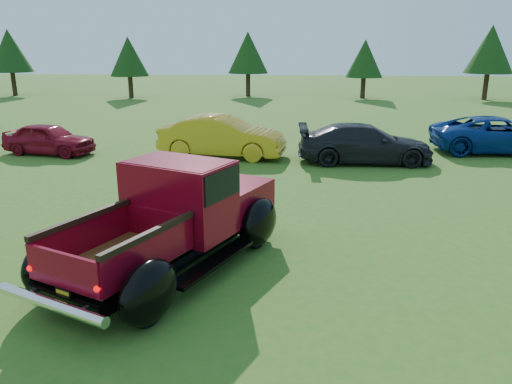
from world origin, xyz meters
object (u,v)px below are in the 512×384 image
Objects in this scene: show_car_yellow at (222,137)px; show_car_grey at (365,143)px; tree_mid_right at (365,59)px; tree_east at (490,49)px; pickup_truck at (181,214)px; show_car_red at (49,139)px; tree_mid_left at (248,53)px; tree_west at (129,57)px; show_car_blue at (499,135)px; tree_far_west at (10,51)px.

show_car_yellow reaches higher than show_car_grey.
tree_mid_right is 9.04m from tree_east.
pickup_truck is 11.64m from show_car_red.
show_car_red is at bearing 151.84° from pickup_truck.
tree_mid_left is 9.06m from tree_mid_right.
tree_west is 0.99× the size of show_car_grey.
tree_mid_left reaches higher than tree_mid_right.
tree_east is at bearing -3.18° from tree_mid_right.
tree_east is 34.73m from pickup_truck.
tree_mid_left is 1.10× the size of show_car_yellow.
show_car_red is (-14.50, -21.77, -2.38)m from tree_mid_right.
show_car_red is 17.07m from show_car_blue.
show_car_red is at bearing 97.91° from show_car_yellow.
tree_east is (18.00, -1.50, 0.27)m from tree_mid_left.
show_car_yellow is at bearing -87.27° from tree_mid_left.
show_car_yellow is 0.98× the size of show_car_grey.
tree_far_west is at bearing -176.99° from tree_mid_left.
show_car_red is 11.69m from show_car_grey.
tree_west is 21.21m from show_car_red.
pickup_truck reaches higher than show_car_yellow.
tree_mid_right is at bearing -6.34° from tree_mid_left.
tree_mid_left reaches higher than show_car_yellow.
tree_east reaches higher than show_car_grey.
tree_far_west is 0.96× the size of tree_east.
show_car_red is at bearing -80.43° from tree_west.
tree_far_west is 1.06× the size of show_car_blue.
tree_mid_right reaches higher than show_car_grey.
tree_east reaches higher than tree_west.
show_car_grey is at bearing -81.95° from show_car_red.
tree_mid_right is 0.95× the size of show_car_grey.
show_car_grey is (25.18, -22.30, -2.85)m from tree_far_west.
tree_mid_left is 1.08× the size of show_car_grey.
pickup_truck is 1.63× the size of show_car_red.
pickup_truck is at bearing -70.55° from tree_west.
show_car_yellow is at bearing 82.82° from show_car_grey.
show_car_yellow is (-0.51, 9.23, -0.18)m from pickup_truck.
show_car_grey is at bearing -97.22° from tree_mid_right.
tree_mid_left is (9.00, 2.00, 0.27)m from tree_west.
show_car_grey is (6.18, -23.30, -2.71)m from tree_mid_left.
tree_far_west reaches higher than tree_mid_left.
show_car_red is at bearing 94.79° from show_car_blue.
show_car_blue is at bearing -82.95° from tree_mid_right.
tree_mid_left is at bearing 28.02° from show_car_blue.
tree_mid_right is (9.00, -1.00, -0.41)m from tree_mid_left.
show_car_yellow is at bearing 117.43° from pickup_truck.
show_car_yellow is (-16.91, -21.26, -2.90)m from tree_east.
tree_mid_left is at bearing 3.01° from tree_far_west.
tree_mid_right is (18.00, 1.00, -0.14)m from tree_west.
pickup_truck reaches higher than show_car_grey.
tree_east is at bearing -37.22° from show_car_red.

